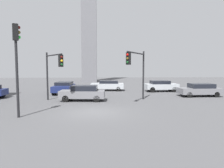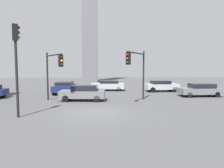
{
  "view_description": "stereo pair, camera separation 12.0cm",
  "coord_description": "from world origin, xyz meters",
  "px_view_note": "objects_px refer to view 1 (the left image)",
  "views": [
    {
      "loc": [
        0.33,
        -14.33,
        3.19
      ],
      "look_at": [
        1.49,
        4.39,
        1.63
      ],
      "focal_mm": 32.69,
      "sensor_mm": 36.0,
      "label": 1
    },
    {
      "loc": [
        0.45,
        -14.34,
        3.19
      ],
      "look_at": [
        1.49,
        4.39,
        1.63
      ],
      "focal_mm": 32.69,
      "sensor_mm": 36.0,
      "label": 2
    }
  ],
  "objects_px": {
    "traffic_light_0": "(136,65)",
    "traffic_light_2": "(17,54)",
    "car_2": "(108,85)",
    "car_3": "(200,90)",
    "traffic_light_1": "(54,66)",
    "car_0": "(161,86)",
    "car_5": "(83,93)",
    "car_4": "(64,87)"
  },
  "relations": [
    {
      "from": "traffic_light_0",
      "to": "car_2",
      "type": "distance_m",
      "value": 10.0
    },
    {
      "from": "car_2",
      "to": "car_5",
      "type": "distance_m",
      "value": 8.71
    },
    {
      "from": "traffic_light_1",
      "to": "car_3",
      "type": "relative_size",
      "value": 1.03
    },
    {
      "from": "traffic_light_1",
      "to": "traffic_light_2",
      "type": "bearing_deg",
      "value": -43.66
    },
    {
      "from": "traffic_light_1",
      "to": "car_4",
      "type": "height_order",
      "value": "traffic_light_1"
    },
    {
      "from": "car_0",
      "to": "car_3",
      "type": "distance_m",
      "value": 5.43
    },
    {
      "from": "car_2",
      "to": "traffic_light_0",
      "type": "bearing_deg",
      "value": 107.62
    },
    {
      "from": "car_2",
      "to": "car_3",
      "type": "xyz_separation_m",
      "value": [
        9.82,
        -6.1,
        0.0
      ]
    },
    {
      "from": "car_2",
      "to": "car_3",
      "type": "relative_size",
      "value": 1.01
    },
    {
      "from": "traffic_light_0",
      "to": "traffic_light_2",
      "type": "distance_m",
      "value": 9.88
    },
    {
      "from": "car_0",
      "to": "car_5",
      "type": "relative_size",
      "value": 0.97
    },
    {
      "from": "traffic_light_2",
      "to": "car_2",
      "type": "relative_size",
      "value": 1.3
    },
    {
      "from": "traffic_light_1",
      "to": "car_5",
      "type": "height_order",
      "value": "traffic_light_1"
    },
    {
      "from": "traffic_light_1",
      "to": "car_3",
      "type": "bearing_deg",
      "value": 68.67
    },
    {
      "from": "traffic_light_1",
      "to": "car_4",
      "type": "relative_size",
      "value": 1.01
    },
    {
      "from": "car_0",
      "to": "car_5",
      "type": "distance_m",
      "value": 11.76
    },
    {
      "from": "traffic_light_1",
      "to": "car_0",
      "type": "relative_size",
      "value": 1.09
    },
    {
      "from": "car_0",
      "to": "car_2",
      "type": "bearing_deg",
      "value": 166.97
    },
    {
      "from": "traffic_light_2",
      "to": "car_3",
      "type": "height_order",
      "value": "traffic_light_2"
    },
    {
      "from": "traffic_light_1",
      "to": "car_0",
      "type": "bearing_deg",
      "value": 89.49
    },
    {
      "from": "car_0",
      "to": "car_4",
      "type": "height_order",
      "value": "car_0"
    },
    {
      "from": "traffic_light_2",
      "to": "car_0",
      "type": "bearing_deg",
      "value": 16.55
    },
    {
      "from": "traffic_light_0",
      "to": "car_0",
      "type": "distance_m",
      "value": 9.56
    },
    {
      "from": "traffic_light_0",
      "to": "traffic_light_1",
      "type": "distance_m",
      "value": 7.38
    },
    {
      "from": "traffic_light_2",
      "to": "car_2",
      "type": "xyz_separation_m",
      "value": [
        6.24,
        14.46,
        -3.29
      ]
    },
    {
      "from": "car_3",
      "to": "car_4",
      "type": "bearing_deg",
      "value": -13.72
    },
    {
      "from": "traffic_light_2",
      "to": "car_3",
      "type": "bearing_deg",
      "value": -0.47
    },
    {
      "from": "car_0",
      "to": "car_4",
      "type": "relative_size",
      "value": 0.93
    },
    {
      "from": "traffic_light_0",
      "to": "car_5",
      "type": "relative_size",
      "value": 1.09
    },
    {
      "from": "traffic_light_2",
      "to": "car_4",
      "type": "height_order",
      "value": "traffic_light_2"
    },
    {
      "from": "car_3",
      "to": "traffic_light_0",
      "type": "bearing_deg",
      "value": 22.32
    },
    {
      "from": "car_0",
      "to": "traffic_light_2",
      "type": "bearing_deg",
      "value": -136.28
    },
    {
      "from": "car_2",
      "to": "car_5",
      "type": "relative_size",
      "value": 1.04
    },
    {
      "from": "traffic_light_0",
      "to": "car_5",
      "type": "distance_m",
      "value": 5.65
    },
    {
      "from": "traffic_light_0",
      "to": "traffic_light_1",
      "type": "bearing_deg",
      "value": -62.0
    },
    {
      "from": "traffic_light_0",
      "to": "traffic_light_2",
      "type": "relative_size",
      "value": 0.81
    },
    {
      "from": "traffic_light_0",
      "to": "traffic_light_2",
      "type": "height_order",
      "value": "traffic_light_2"
    },
    {
      "from": "car_4",
      "to": "traffic_light_1",
      "type": "bearing_deg",
      "value": 4.7
    },
    {
      "from": "car_3",
      "to": "car_5",
      "type": "height_order",
      "value": "car_5"
    },
    {
      "from": "traffic_light_1",
      "to": "car_2",
      "type": "height_order",
      "value": "traffic_light_1"
    },
    {
      "from": "traffic_light_0",
      "to": "traffic_light_1",
      "type": "height_order",
      "value": "traffic_light_0"
    },
    {
      "from": "traffic_light_0",
      "to": "car_4",
      "type": "distance_m",
      "value": 10.48
    }
  ]
}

